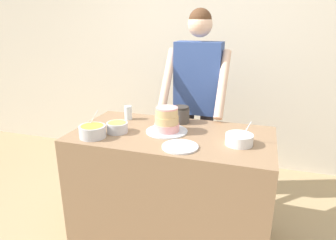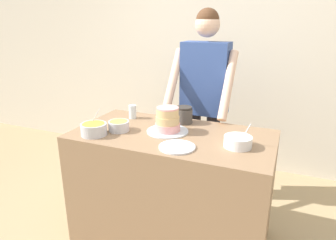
# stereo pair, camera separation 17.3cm
# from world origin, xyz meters

# --- Properties ---
(wall_back) EXTENTS (10.00, 0.05, 2.60)m
(wall_back) POSITION_xyz_m (0.00, 1.91, 1.30)
(wall_back) COLOR beige
(wall_back) RESTS_ON ground_plane
(counter) EXTENTS (1.43, 0.75, 0.89)m
(counter) POSITION_xyz_m (0.00, 0.38, 0.44)
(counter) COLOR #8C6B4C
(counter) RESTS_ON ground_plane
(person_baker) EXTENTS (0.56, 0.49, 1.77)m
(person_baker) POSITION_xyz_m (0.03, 1.07, 1.07)
(person_baker) COLOR #2D2D38
(person_baker) RESTS_ON ground_plane
(cake) EXTENTS (0.30, 0.30, 0.19)m
(cake) POSITION_xyz_m (-0.05, 0.40, 0.97)
(cake) COLOR silver
(cake) RESTS_ON counter
(frosting_bowl_white) EXTENTS (0.18, 0.18, 0.16)m
(frosting_bowl_white) POSITION_xyz_m (0.48, 0.31, 0.93)
(frosting_bowl_white) COLOR white
(frosting_bowl_white) RESTS_ON counter
(frosting_bowl_yellow) EXTENTS (0.15, 0.15, 0.07)m
(frosting_bowl_yellow) POSITION_xyz_m (-0.39, 0.28, 0.93)
(frosting_bowl_yellow) COLOR silver
(frosting_bowl_yellow) RESTS_ON counter
(frosting_bowl_orange) EXTENTS (0.18, 0.18, 0.18)m
(frosting_bowl_orange) POSITION_xyz_m (-0.50, 0.14, 0.94)
(frosting_bowl_orange) COLOR silver
(frosting_bowl_orange) RESTS_ON counter
(drinking_glass) EXTENTS (0.06, 0.06, 0.11)m
(drinking_glass) POSITION_xyz_m (-0.44, 0.58, 0.95)
(drinking_glass) COLOR silver
(drinking_glass) RESTS_ON counter
(ceramic_plate) EXTENTS (0.23, 0.23, 0.01)m
(ceramic_plate) POSITION_xyz_m (0.12, 0.15, 0.89)
(ceramic_plate) COLOR silver
(ceramic_plate) RESTS_ON counter
(stoneware_jar) EXTENTS (0.14, 0.14, 0.13)m
(stoneware_jar) POSITION_xyz_m (-0.01, 0.63, 0.95)
(stoneware_jar) COLOR #4C4742
(stoneware_jar) RESTS_ON counter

